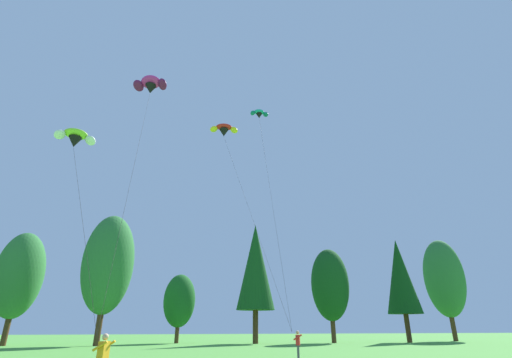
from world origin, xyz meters
name	(u,v)px	position (x,y,z in m)	size (l,w,h in m)	color
treeline_tree_c	(19,275)	(-20.49, 52.07, 7.53)	(5.16, 5.16, 12.44)	#472D19
treeline_tree_d	(108,263)	(-10.61, 49.73, 8.80)	(5.72, 5.72, 14.53)	#472D19
treeline_tree_e	(179,301)	(-1.97, 54.88, 5.11)	(4.08, 4.08, 8.44)	#472D19
treeline_tree_f	(255,266)	(7.47, 51.40, 9.39)	(4.89, 4.89, 14.98)	#472D19
treeline_tree_g	(330,284)	(17.83, 51.33, 7.27)	(5.04, 5.04, 12.01)	#472D19
treeline_tree_h	(400,276)	(27.96, 50.13, 8.53)	(4.59, 4.59, 13.61)	#472D19
treeline_tree_i	(444,278)	(37.82, 53.52, 8.93)	(5.78, 5.78, 14.75)	#472D19
kite_flyer_near	(103,355)	(-5.42, 18.38, 1.00)	(0.72, 0.73, 1.69)	#4C4C51
kite_flyer_mid	(298,343)	(4.76, 27.52, 1.00)	(0.71, 0.73, 1.69)	#4C4C51
parafoil_kite_high_magenta	(151,85)	(-7.04, 36.44, 24.99)	(3.75, 19.04, 24.37)	#D12893
parafoil_kite_mid_red_yellow	(224,130)	(1.20, 40.27, 22.91)	(4.98, 13.26, 22.07)	red
parafoil_kite_far_lime_white	(75,138)	(-10.04, 26.24, 13.05)	(5.59, 8.40, 12.03)	#93D633
parafoil_kite_low_teal	(259,114)	(4.79, 37.80, 24.02)	(2.21, 10.55, 22.97)	teal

